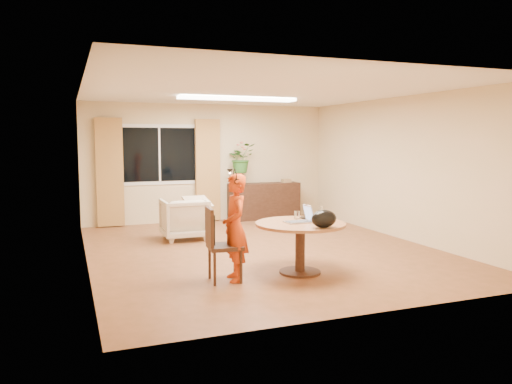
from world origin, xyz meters
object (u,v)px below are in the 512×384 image
dining_chair (225,244)px  sideboard (264,201)px  armchair (184,219)px  child (235,228)px  dining_table (300,233)px

dining_chair → sideboard: (2.36, 4.55, -0.07)m
armchair → sideboard: sideboard is taller
child → sideboard: 5.07m
child → sideboard: size_ratio=0.84×
dining_chair → armchair: dining_chair is taller
dining_chair → dining_table: bearing=5.4°
child → sideboard: bearing=158.3°
dining_chair → child: size_ratio=0.69×
dining_table → child: (-0.94, -0.02, 0.14)m
dining_chair → child: (0.14, -0.00, 0.21)m
dining_chair → child: bearing=3.2°
armchair → dining_table: bearing=108.7°
dining_chair → sideboard: dining_chair is taller
sideboard → armchair: bearing=-143.7°
dining_table → armchair: 3.05m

